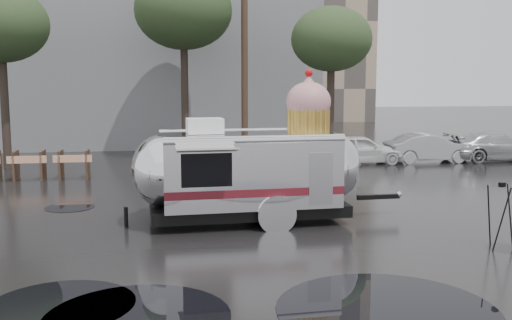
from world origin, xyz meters
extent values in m
plane|color=black|center=(0.00, 0.00, 0.00)|extent=(120.00, 120.00, 0.00)
cylinder|color=black|center=(-1.36, -2.87, 0.01)|extent=(2.76, 2.76, 0.01)
cylinder|color=black|center=(-2.56, -2.22, 0.01)|extent=(2.31, 2.31, 0.01)
cylinder|color=black|center=(-3.50, 5.10, 0.01)|extent=(1.32, 1.32, 0.01)
cylinder|color=black|center=(2.36, -3.17, 0.01)|extent=(3.38, 3.38, 0.01)
cube|color=slate|center=(-4.00, 24.00, 6.50)|extent=(22.00, 12.00, 13.00)
cylinder|color=#473323|center=(2.50, 14.00, 4.50)|extent=(0.28, 0.28, 9.00)
cylinder|color=#382D26|center=(-7.00, 13.00, 2.93)|extent=(0.32, 0.32, 5.85)
ellipsoid|color=#263A1E|center=(-7.00, 13.00, 5.52)|extent=(3.64, 3.64, 2.86)
cylinder|color=#382D26|center=(0.00, 15.00, 3.38)|extent=(0.32, 0.32, 6.75)
ellipsoid|color=#263A1E|center=(0.00, 15.00, 6.38)|extent=(4.20, 4.20, 3.30)
cylinder|color=#382D26|center=(6.00, 13.00, 2.70)|extent=(0.32, 0.32, 5.40)
ellipsoid|color=#263A1E|center=(6.00, 13.00, 5.10)|extent=(3.36, 3.36, 2.64)
cube|color=#473323|center=(-6.00, 10.00, 0.50)|extent=(0.08, 0.80, 1.00)
cube|color=#473323|center=(-5.10, 10.00, 0.50)|extent=(0.08, 0.80, 1.00)
cube|color=#E5590C|center=(-5.55, 9.62, 0.75)|extent=(1.30, 0.04, 0.25)
cube|color=#473323|center=(-4.50, 10.00, 0.50)|extent=(0.08, 0.80, 1.00)
cube|color=#473323|center=(-3.60, 10.00, 0.50)|extent=(0.08, 0.80, 1.00)
cube|color=#E5590C|center=(-4.05, 9.62, 0.75)|extent=(1.30, 0.04, 0.25)
imported|color=silver|center=(7.00, 12.00, 0.70)|extent=(4.00, 1.80, 1.40)
imported|color=#B2B2B7|center=(10.00, 12.00, 0.70)|extent=(4.00, 1.80, 1.40)
imported|color=#B2B2B7|center=(13.00, 12.00, 0.72)|extent=(4.20, 1.80, 1.44)
cube|color=silver|center=(1.07, 2.81, 1.32)|extent=(4.25, 2.36, 1.70)
ellipsoid|color=silver|center=(3.15, 2.91, 1.32)|extent=(1.52, 2.23, 1.70)
ellipsoid|color=silver|center=(-1.00, 2.71, 1.32)|extent=(1.52, 2.23, 1.70)
cube|color=black|center=(1.07, 2.81, 0.33)|extent=(4.80, 2.11, 0.28)
cylinder|color=black|center=(1.59, 1.86, 0.33)|extent=(0.67, 0.24, 0.66)
cylinder|color=black|center=(1.50, 3.80, 0.33)|extent=(0.67, 0.24, 0.66)
cylinder|color=silver|center=(1.60, 1.73, 0.38)|extent=(0.91, 0.14, 0.91)
cube|color=black|center=(4.47, 2.97, 0.47)|extent=(1.14, 0.17, 0.11)
sphere|color=silver|center=(5.03, 3.00, 0.52)|extent=(0.16, 0.16, 0.15)
cylinder|color=black|center=(-1.85, 2.67, 0.24)|extent=(0.10, 0.10, 0.47)
cube|color=#5B151D|center=(1.12, 1.73, 0.90)|extent=(4.15, 0.23, 0.19)
cube|color=#5B151D|center=(1.02, 3.89, 0.90)|extent=(4.15, 0.23, 0.19)
cube|color=black|center=(-0.01, 1.66, 1.46)|extent=(1.13, 0.08, 0.75)
cube|color=#B5AEA9|center=(0.00, 1.44, 1.93)|extent=(1.34, 0.53, 0.13)
cube|color=silver|center=(2.63, 1.79, 1.18)|extent=(0.57, 0.06, 1.23)
cube|color=white|center=(0.04, 2.76, 2.36)|extent=(0.88, 0.65, 0.36)
cylinder|color=gold|center=(2.58, 2.88, 2.45)|extent=(1.03, 1.03, 0.57)
ellipsoid|color=#D09092|center=(2.58, 2.88, 2.91)|extent=(1.15, 1.15, 0.98)
cone|color=#D09092|center=(2.58, 2.88, 3.40)|extent=(0.49, 0.49, 0.38)
sphere|color=red|center=(2.58, 2.88, 3.60)|extent=(0.20, 0.20, 0.19)
cylinder|color=black|center=(6.08, -0.31, 0.66)|extent=(0.06, 0.31, 1.33)
cylinder|color=black|center=(5.71, -0.15, 0.66)|extent=(0.26, 0.20, 1.33)
cylinder|color=black|center=(5.76, -0.56, 0.66)|extent=(0.29, 0.14, 1.33)
cube|color=black|center=(5.85, -0.34, 1.33)|extent=(0.12, 0.11, 0.09)
camera|label=1|loc=(-0.91, -11.41, 3.46)|focal=42.00mm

